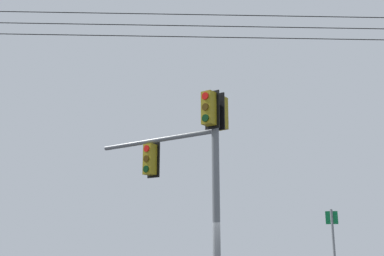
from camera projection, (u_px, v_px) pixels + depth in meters
signal_mast_assembly at (195, 158)px, 11.89m from camera, size 4.09×2.46×5.97m
route_sign_primary at (334, 253)px, 11.64m from camera, size 0.32×0.12×2.87m
overhead_wire_span at (265, 27)px, 12.41m from camera, size 31.86×5.25×1.08m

